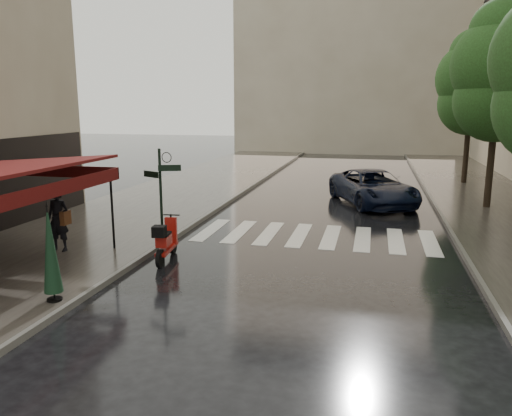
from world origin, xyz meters
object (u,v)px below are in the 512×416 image
at_px(parked_car, 373,187).
at_px(parasol_back, 50,250).
at_px(scooter, 166,242).
at_px(pedestrian_with_umbrella, 56,193).

xyz_separation_m(parked_car, parasol_back, (-6.69, -13.32, 0.52)).
distance_m(scooter, parked_car, 11.26).
height_order(pedestrian_with_umbrella, parked_car, pedestrian_with_umbrella).
bearing_deg(parked_car, pedestrian_with_umbrella, -155.08).
xyz_separation_m(pedestrian_with_umbrella, scooter, (3.28, 0.13, -1.26)).
relative_size(scooter, parasol_back, 0.85).
relative_size(scooter, parked_car, 0.33).
bearing_deg(parasol_back, scooter, 72.94).
distance_m(parked_car, parasol_back, 14.92).
bearing_deg(scooter, parasol_back, -114.08).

